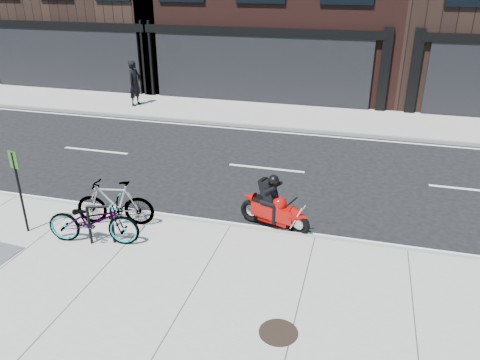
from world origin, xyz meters
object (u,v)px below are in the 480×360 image
(sign_post, at_px, (19,185))
(manhole_cover, at_px, (278,332))
(motorcycle, at_px, (277,208))
(bicycle_rear, at_px, (115,203))
(pedestrian, at_px, (135,83))
(bicycle_front, at_px, (93,221))
(bike_rack, at_px, (100,221))

(sign_post, bearing_deg, manhole_cover, -2.98)
(motorcycle, bearing_deg, bicycle_rear, -147.93)
(pedestrian, relative_size, manhole_cover, 2.98)
(bicycle_front, xyz_separation_m, motorcycle, (3.73, 1.84, -0.10))
(pedestrian, bearing_deg, bicycle_front, -146.95)
(bicycle_front, bearing_deg, sign_post, 80.23)
(bicycle_front, height_order, bicycle_rear, bicycle_rear)
(motorcycle, distance_m, pedestrian, 12.28)
(bicycle_front, height_order, pedestrian, pedestrian)
(sign_post, bearing_deg, pedestrian, 116.86)
(bicycle_rear, xyz_separation_m, manhole_cover, (4.42, -2.62, -0.55))
(bicycle_rear, bearing_deg, manhole_cover, 48.53)
(bike_rack, height_order, pedestrian, pedestrian)
(bicycle_front, xyz_separation_m, manhole_cover, (4.47, -1.76, -0.53))
(bike_rack, xyz_separation_m, sign_post, (-1.96, 0.01, 0.63))
(motorcycle, distance_m, manhole_cover, 3.70)
(motorcycle, relative_size, pedestrian, 0.92)
(motorcycle, bearing_deg, pedestrian, 149.46)
(bike_rack, relative_size, manhole_cover, 1.41)
(motorcycle, xyz_separation_m, manhole_cover, (0.74, -3.60, -0.42))
(manhole_cover, bearing_deg, motorcycle, 101.60)
(bicycle_rear, distance_m, motorcycle, 3.81)
(bicycle_front, relative_size, pedestrian, 1.04)
(pedestrian, relative_size, sign_post, 1.00)
(bicycle_front, bearing_deg, bike_rack, -98.63)
(bike_rack, relative_size, bicycle_rear, 0.50)
(bike_rack, bearing_deg, sign_post, 179.80)
(pedestrian, bearing_deg, manhole_cover, -134.09)
(bicycle_rear, relative_size, pedestrian, 0.94)
(bicycle_rear, height_order, motorcycle, motorcycle)
(pedestrian, xyz_separation_m, sign_post, (2.73, -10.91, 0.19))
(sign_post, bearing_deg, bicycle_front, 12.51)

